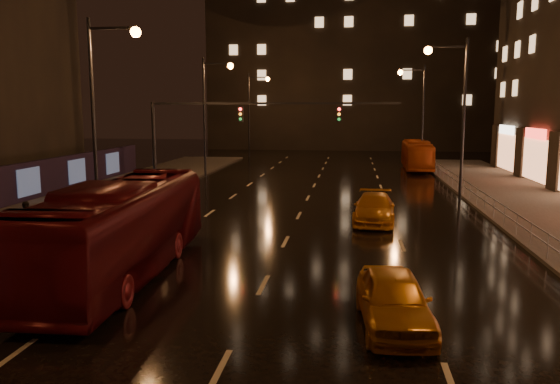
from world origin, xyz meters
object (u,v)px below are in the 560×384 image
taxi_far (374,208)px  pedestrian_b (27,218)px  bus_red (121,229)px  bus_curb (417,155)px  taxi_near (394,300)px

taxi_far → pedestrian_b: size_ratio=3.26×
bus_red → taxi_far: (9.02, 10.30, -0.93)m
bus_red → pedestrian_b: bus_red is taller
bus_curb → pedestrian_b: size_ratio=6.53×
bus_red → pedestrian_b: 8.11m
bus_red → taxi_far: bus_red is taller
bus_curb → bus_red: bearing=-109.6°
bus_curb → taxi_near: size_ratio=2.27×
bus_curb → pedestrian_b: bearing=-121.6°
bus_curb → pedestrian_b: 37.60m
taxi_near → taxi_far: bearing=85.4°
bus_curb → taxi_far: (-5.00, -25.92, -0.67)m
bus_curb → taxi_near: 39.96m
bus_red → bus_curb: bearing=66.4°
bus_curb → taxi_near: bus_curb is taller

